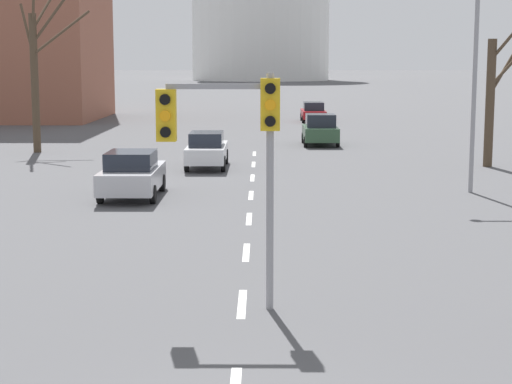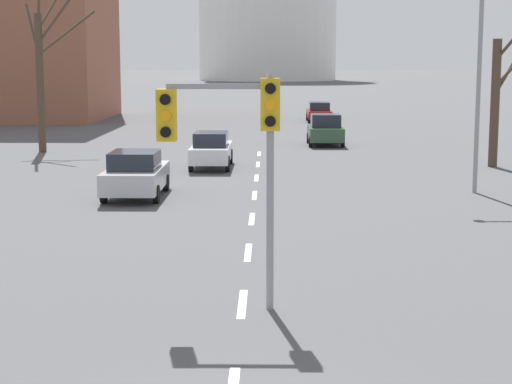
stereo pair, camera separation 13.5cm
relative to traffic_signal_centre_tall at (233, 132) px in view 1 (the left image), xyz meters
name	(u,v)px [view 1 (the left image)]	position (x,y,z in m)	size (l,w,h in m)	color
lane_stripe_1	(242,304)	(0.16, 0.32, -3.38)	(0.16, 2.00, 0.01)	silver
lane_stripe_2	(246,252)	(0.16, 4.82, -3.38)	(0.16, 2.00, 0.01)	silver
lane_stripe_3	(249,219)	(0.16, 9.32, -3.38)	(0.16, 2.00, 0.01)	silver
lane_stripe_4	(251,195)	(0.16, 13.82, -3.38)	(0.16, 2.00, 0.01)	silver
lane_stripe_5	(252,178)	(0.16, 18.32, -3.38)	(0.16, 2.00, 0.01)	silver
lane_stripe_6	(254,164)	(0.16, 22.82, -3.38)	(0.16, 2.00, 0.01)	silver
lane_stripe_7	(254,154)	(0.16, 27.32, -3.38)	(0.16, 2.00, 0.01)	silver
traffic_signal_centre_tall	(233,132)	(0.00, 0.00, 0.00)	(2.28, 0.34, 4.47)	gray
street_lamp_right	(462,58)	(7.54, 14.57, 1.39)	(2.49, 0.36, 7.63)	gray
sedan_near_left	(313,112)	(4.49, 50.12, -2.61)	(1.84, 4.55, 1.52)	maroon
sedan_near_right	(132,174)	(-3.94, 13.37, -2.57)	(1.93, 4.32, 1.61)	#B7B7BC
sedan_mid_centre	(320,130)	(3.79, 31.79, -2.53)	(1.94, 3.95, 1.74)	#2D4C33
sedan_far_left	(207,150)	(-1.88, 21.53, -2.56)	(1.74, 4.41, 1.60)	silver
bare_tree_left_near	(37,68)	(-10.91, 28.09, 0.90)	(3.55, 3.93, 9.12)	#473828
bare_tree_right_near	(493,96)	(10.72, 22.14, -0.27)	(2.22, 2.45, 6.67)	#473828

